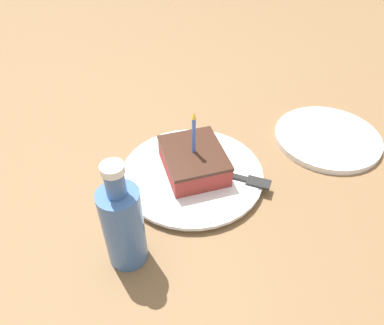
{
  "coord_description": "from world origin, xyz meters",
  "views": [
    {
      "loc": [
        0.14,
        0.54,
        0.52
      ],
      "look_at": [
        -0.01,
        0.03,
        0.04
      ],
      "focal_mm": 35.0,
      "sensor_mm": 36.0,
      "label": 1
    }
  ],
  "objects_px": {
    "plate": "(192,174)",
    "side_plate": "(327,137)",
    "bottle": "(123,224)",
    "cake_slice": "(194,160)",
    "fork": "(234,176)"
  },
  "relations": [
    {
      "from": "plate",
      "to": "side_plate",
      "type": "distance_m",
      "value": 0.32
    },
    {
      "from": "plate",
      "to": "bottle",
      "type": "distance_m",
      "value": 0.22
    },
    {
      "from": "cake_slice",
      "to": "fork",
      "type": "distance_m",
      "value": 0.08
    },
    {
      "from": "plate",
      "to": "cake_slice",
      "type": "bearing_deg",
      "value": -137.37
    },
    {
      "from": "fork",
      "to": "plate",
      "type": "bearing_deg",
      "value": -28.61
    },
    {
      "from": "fork",
      "to": "bottle",
      "type": "xyz_separation_m",
      "value": [
        0.22,
        0.1,
        0.06
      ]
    },
    {
      "from": "side_plate",
      "to": "bottle",
      "type": "bearing_deg",
      "value": 20.23
    },
    {
      "from": "plate",
      "to": "cake_slice",
      "type": "distance_m",
      "value": 0.03
    },
    {
      "from": "cake_slice",
      "to": "fork",
      "type": "xyz_separation_m",
      "value": [
        -0.07,
        0.04,
        -0.02
      ]
    },
    {
      "from": "fork",
      "to": "side_plate",
      "type": "bearing_deg",
      "value": -164.17
    },
    {
      "from": "plate",
      "to": "side_plate",
      "type": "height_order",
      "value": "plate"
    },
    {
      "from": "plate",
      "to": "side_plate",
      "type": "bearing_deg",
      "value": -174.45
    },
    {
      "from": "fork",
      "to": "bottle",
      "type": "distance_m",
      "value": 0.25
    },
    {
      "from": "bottle",
      "to": "side_plate",
      "type": "bearing_deg",
      "value": -159.77
    },
    {
      "from": "plate",
      "to": "bottle",
      "type": "xyz_separation_m",
      "value": [
        0.15,
        0.14,
        0.07
      ]
    }
  ]
}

